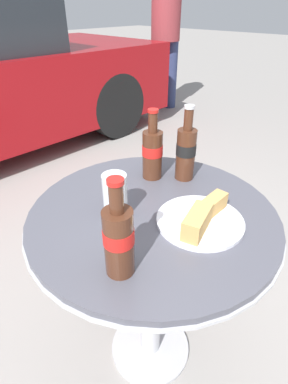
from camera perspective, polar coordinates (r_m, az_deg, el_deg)
The scene contains 8 objects.
ground_plane at distance 1.46m, azimuth 1.19°, elevation -27.50°, with size 30.00×30.00×0.00m, color gray.
bistro_table at distance 1.00m, azimuth 1.57°, elevation -10.38°, with size 0.76×0.76×0.73m.
cola_bottle_left at distance 1.04m, azimuth 7.98°, elevation 7.69°, with size 0.07×0.07×0.26m.
cola_bottle_right at distance 0.66m, azimuth -4.85°, elevation -8.81°, with size 0.07×0.07×0.25m.
cola_bottle_center at distance 1.04m, azimuth 1.62°, elevation 7.62°, with size 0.07×0.07×0.25m.
drinking_glass at distance 0.85m, azimuth -5.48°, elevation -1.14°, with size 0.07×0.07×0.14m.
lunch_plate_near at distance 0.86m, azimuth 10.81°, elevation -4.97°, with size 0.25×0.25×0.07m.
pedestrian at distance 4.26m, azimuth 4.16°, elevation 28.82°, with size 0.36×0.36×1.77m.
Camera 1 is at (-0.55, -0.49, 1.27)m, focal length 28.00 mm.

